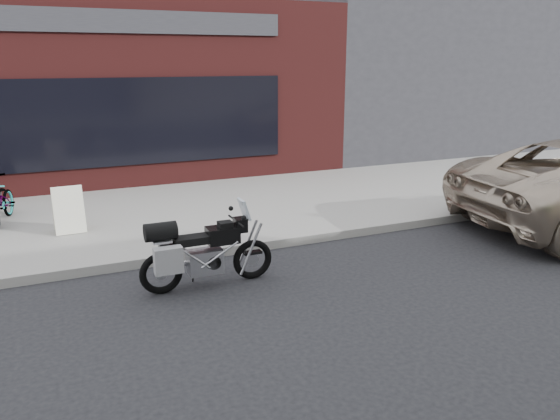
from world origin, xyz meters
The scene contains 6 objects.
ground centered at (0.00, 0.00, 0.00)m, with size 120.00×120.00×0.00m, color black.
near_sidewalk centered at (0.00, 7.00, 0.07)m, with size 44.00×6.00×0.15m, color gray.
storefront centered at (-2.00, 13.98, 2.25)m, with size 14.00×10.07×4.50m.
neighbour_building centered at (10.00, 14.00, 3.00)m, with size 10.00×10.00×6.00m, color #2C2C31.
motorcycle centered at (-0.80, 2.94, 0.52)m, with size 1.92×0.62×1.21m.
sandwich_sign centered at (-2.32, 5.95, 0.56)m, with size 0.53×0.49×0.81m.
Camera 1 is at (-2.63, -4.00, 3.09)m, focal length 35.00 mm.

